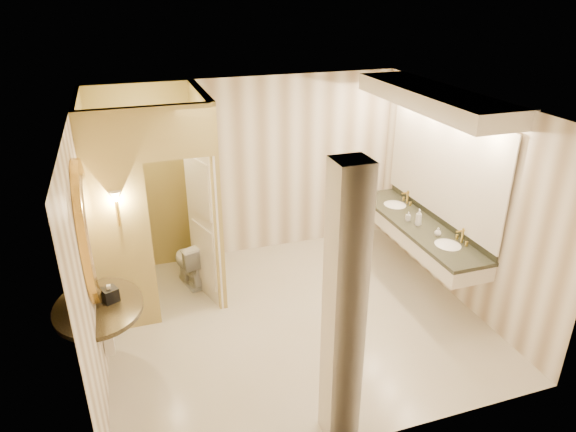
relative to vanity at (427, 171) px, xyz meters
The scene contains 16 objects.
floor 2.59m from the vanity, 168.58° to the right, with size 4.50×4.50×0.00m, color beige.
ceiling 2.29m from the vanity, 168.58° to the right, with size 4.50×4.50×0.00m, color white.
wall_back 2.56m from the vanity, 141.05° to the left, with size 4.50×0.02×2.70m, color white.
wall_front 3.12m from the vanity, 129.52° to the right, with size 4.50×0.02×2.70m, color white.
wall_left 4.26m from the vanity, behind, with size 0.02×4.00×2.70m, color white.
wall_right 0.56m from the vanity, 55.93° to the right, with size 0.02×4.00×2.70m, color white.
toilet_closet 3.16m from the vanity, 169.55° to the left, with size 1.50×1.55×2.70m.
wall_sconce 3.91m from the vanity, behind, with size 0.14×0.14×0.42m.
vanity is the anchor object (origin of this frame).
console_shelf 4.26m from the vanity, behind, with size 1.12×1.12×2.01m.
pillar 3.10m from the vanity, 134.48° to the right, with size 0.29×0.29×2.70m, color white.
tissue_box 4.19m from the vanity, behind, with size 0.15×0.15×0.15m, color black.
toilet 3.45m from the vanity, 164.05° to the left, with size 0.38×0.66×0.68m, color white.
soap_bottle_a 0.71m from the vanity, 137.66° to the left, with size 0.06×0.06×0.13m, color beige.
soap_bottle_b 0.81m from the vanity, 91.42° to the right, with size 0.09×0.09×0.11m, color silver.
soap_bottle_c 0.64m from the vanity, 146.79° to the right, with size 0.09×0.09×0.24m, color #C6B28C.
Camera 1 is at (-1.77, -5.08, 3.88)m, focal length 32.00 mm.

